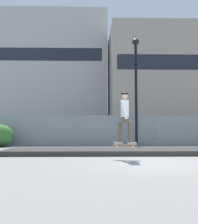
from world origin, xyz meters
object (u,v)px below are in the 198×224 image
skater (125,115)px  parked_car_near (83,132)px  skateboard (125,145)px  street_lamp (136,78)px

skater → parked_car_near: 10.61m
skateboard → parked_car_near: bearing=99.6°
parked_car_near → street_lamp: bearing=-46.1°
skateboard → street_lamp: street_lamp is taller
skateboard → skater: size_ratio=0.49×
skateboard → parked_car_near: parked_car_near is taller
skateboard → skater: 0.97m
skater → parked_car_near: size_ratio=0.37×
street_lamp → skateboard: bearing=-102.1°
skater → street_lamp: street_lamp is taller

